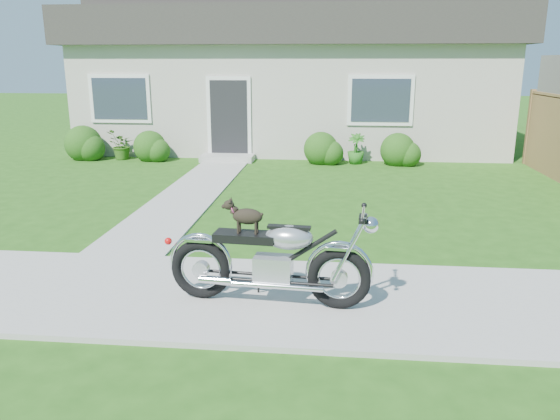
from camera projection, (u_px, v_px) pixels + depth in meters
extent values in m
plane|color=#235114|center=(212.00, 295.00, 6.18)|extent=(80.00, 80.00, 0.00)
cube|color=#9E9B93|center=(211.00, 294.00, 6.17)|extent=(24.00, 2.20, 0.04)
cube|color=#9E9B93|center=(193.00, 191.00, 11.12)|extent=(1.20, 8.00, 0.03)
cube|color=beige|center=(293.00, 97.00, 17.31)|extent=(12.00, 6.00, 3.00)
cube|color=#2D2B28|center=(294.00, 31.00, 16.79)|extent=(12.60, 6.60, 1.00)
cube|color=#2D2B28|center=(294.00, 6.00, 16.60)|extent=(12.60, 2.00, 0.60)
cube|color=black|center=(229.00, 120.00, 14.66)|extent=(1.00, 0.06, 2.10)
cube|color=#9E9B93|center=(227.00, 158.00, 14.58)|extent=(1.40, 0.70, 0.16)
cube|color=#2D3847|center=(120.00, 99.00, 14.81)|extent=(1.70, 0.05, 1.30)
cube|color=#2D3847|center=(380.00, 100.00, 14.13)|extent=(1.70, 0.05, 1.30)
cube|color=#8D5F3F|center=(529.00, 127.00, 13.96)|extent=(0.12, 0.12, 1.90)
sphere|color=#234D14|center=(321.00, 149.00, 14.15)|extent=(0.89, 0.89, 0.89)
sphere|color=#234D14|center=(150.00, 147.00, 14.59)|extent=(0.87, 0.87, 0.87)
sphere|color=#234D14|center=(398.00, 150.00, 13.96)|extent=(0.89, 0.89, 0.89)
sphere|color=#234D14|center=(83.00, 144.00, 14.76)|extent=(0.99, 0.99, 0.99)
imported|color=#2F5A18|center=(121.00, 145.00, 14.71)|extent=(0.69, 0.77, 0.79)
imported|color=#27691D|center=(356.00, 149.00, 14.10)|extent=(0.47, 0.47, 0.78)
torus|color=black|center=(339.00, 279.00, 5.67)|extent=(0.68, 0.16, 0.67)
torus|color=black|center=(201.00, 269.00, 5.93)|extent=(0.68, 0.16, 0.67)
cube|color=#B1B2B6|center=(273.00, 270.00, 5.78)|extent=(0.42, 0.27, 0.30)
ellipsoid|color=#B1B2B6|center=(289.00, 237.00, 5.66)|extent=(0.53, 0.33, 0.26)
cube|color=black|center=(245.00, 237.00, 5.74)|extent=(0.67, 0.31, 0.09)
cube|color=silver|center=(340.00, 248.00, 5.58)|extent=(0.31, 0.16, 0.03)
cube|color=silver|center=(200.00, 239.00, 5.84)|extent=(0.31, 0.16, 0.03)
cylinder|color=silver|center=(363.00, 213.00, 5.45)|extent=(0.07, 0.60, 0.03)
sphere|color=silver|center=(371.00, 225.00, 5.47)|extent=(0.18, 0.18, 0.17)
cylinder|color=silver|center=(271.00, 286.00, 5.69)|extent=(1.10, 0.15, 0.06)
ellipsoid|color=black|center=(248.00, 216.00, 5.68)|extent=(0.33, 0.18, 0.17)
sphere|color=black|center=(229.00, 205.00, 5.68)|extent=(0.11, 0.11, 0.10)
cylinder|color=black|center=(240.00, 225.00, 5.76)|extent=(0.03, 0.03, 0.13)
cylinder|color=black|center=(238.00, 227.00, 5.69)|extent=(0.03, 0.03, 0.13)
cylinder|color=black|center=(257.00, 226.00, 5.73)|extent=(0.03, 0.03, 0.13)
cylinder|color=black|center=(256.00, 228.00, 5.65)|extent=(0.03, 0.03, 0.13)
torus|color=#C33472|center=(233.00, 210.00, 5.69)|extent=(0.06, 0.09, 0.09)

